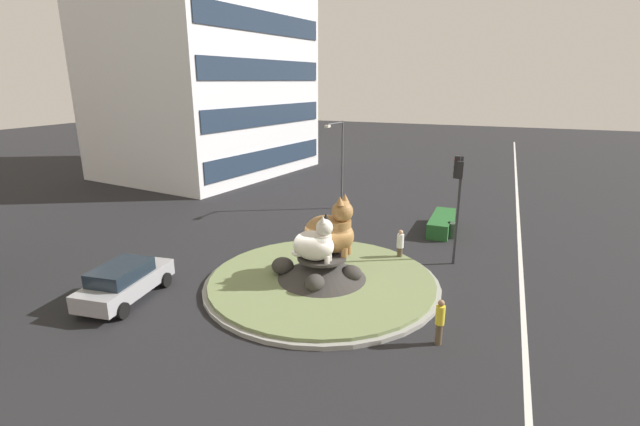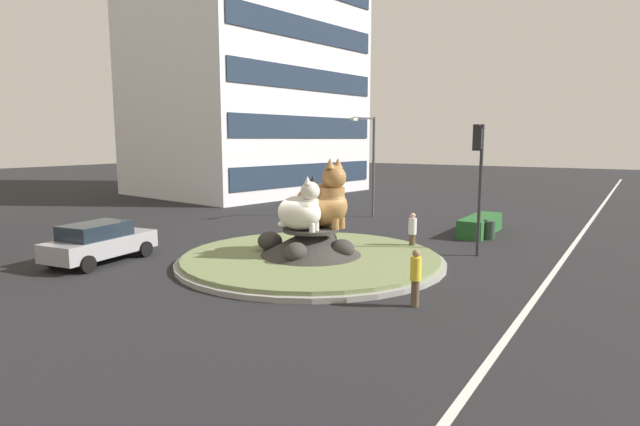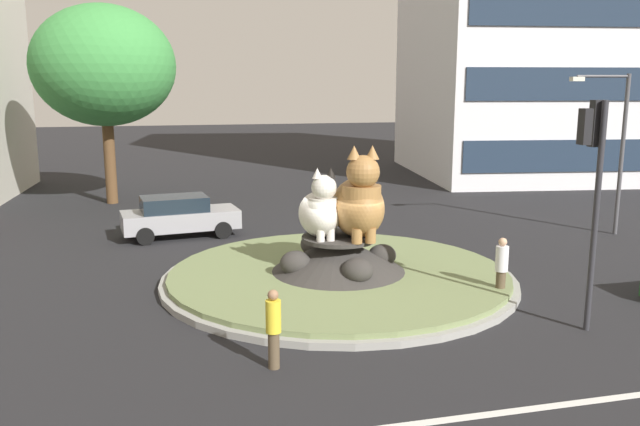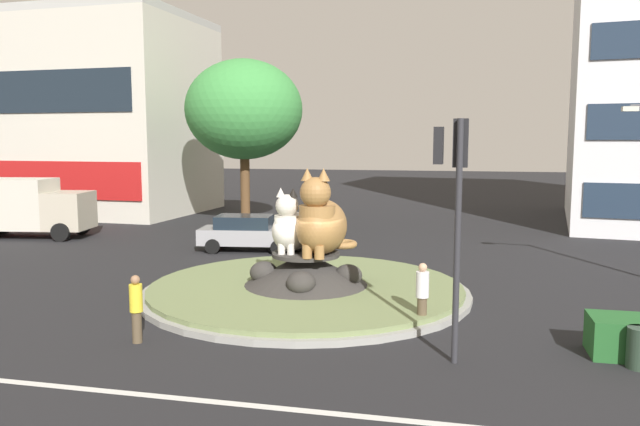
{
  "view_description": "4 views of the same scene",
  "coord_description": "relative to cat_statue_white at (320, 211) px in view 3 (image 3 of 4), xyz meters",
  "views": [
    {
      "loc": [
        -17.02,
        -6.87,
        8.73
      ],
      "look_at": [
        1.32,
        0.63,
        2.89
      ],
      "focal_mm": 25.23,
      "sensor_mm": 36.0,
      "label": 1
    },
    {
      "loc": [
        -16.41,
        -10.85,
        4.77
      ],
      "look_at": [
        -0.43,
        -0.7,
        2.06
      ],
      "focal_mm": 28.9,
      "sensor_mm": 36.0,
      "label": 2
    },
    {
      "loc": [
        -4.89,
        -17.71,
        5.68
      ],
      "look_at": [
        -0.1,
        1.89,
        1.7
      ],
      "focal_mm": 36.18,
      "sensor_mm": 36.0,
      "label": 3
    },
    {
      "loc": [
        4.66,
        -18.66,
        4.93
      ],
      "look_at": [
        0.1,
        1.59,
        2.44
      ],
      "focal_mm": 34.49,
      "sensor_mm": 36.0,
      "label": 4
    }
  ],
  "objects": [
    {
      "name": "cat_statue_white",
      "position": [
        0.0,
        0.0,
        0.0
      ],
      "size": [
        1.36,
        2.16,
        2.08
      ],
      "rotation": [
        0.0,
        0.0,
        -1.52
      ],
      "color": "silver",
      "rests_on": "roundabout_island"
    },
    {
      "name": "pedestrian_yellow_shirt",
      "position": [
        -2.34,
        -5.56,
        -1.22
      ],
      "size": [
        0.31,
        0.31,
        1.68
      ],
      "rotation": [
        0.0,
        0.0,
        3.56
      ],
      "color": "brown",
      "rests_on": "ground"
    },
    {
      "name": "traffic_light_mast",
      "position": [
        5.14,
        -5.14,
        1.8
      ],
      "size": [
        0.74,
        0.51,
        5.37
      ],
      "rotation": [
        0.0,
        0.0,
        1.51
      ],
      "color": "#2D2D33",
      "rests_on": "ground"
    },
    {
      "name": "ground_plane",
      "position": [
        0.54,
        -0.07,
        -2.12
      ],
      "size": [
        160.0,
        160.0,
        0.0
      ],
      "primitive_type": "plane",
      "color": "black"
    },
    {
      "name": "lane_centreline",
      "position": [
        0.54,
        -8.35,
        -2.12
      ],
      "size": [
        112.0,
        0.2,
        0.01
      ],
      "primitive_type": "cube",
      "color": "silver",
      "rests_on": "ground"
    },
    {
      "name": "cat_statue_tabby",
      "position": [
        1.08,
        -0.31,
        0.23
      ],
      "size": [
        1.9,
        2.74,
        2.72
      ],
      "rotation": [
        0.0,
        0.0,
        -1.67
      ],
      "color": "#9E703D",
      "rests_on": "roundabout_island"
    },
    {
      "name": "broadleaf_tree_behind_island",
      "position": [
        -6.88,
        15.08,
        4.49
      ],
      "size": [
        6.71,
        6.71,
        9.48
      ],
      "color": "brown",
      "rests_on": "ground"
    },
    {
      "name": "roundabout_island",
      "position": [
        0.53,
        -0.06,
        -1.72
      ],
      "size": [
        10.39,
        10.39,
        1.36
      ],
      "color": "gray",
      "rests_on": "ground"
    },
    {
      "name": "sedan_on_far_lane",
      "position": [
        -3.86,
        6.91,
        -1.3
      ],
      "size": [
        4.54,
        2.44,
        1.57
      ],
      "rotation": [
        0.0,
        0.0,
        0.13
      ],
      "color": "#99999E",
      "rests_on": "ground"
    },
    {
      "name": "pedestrian_white_shirt",
      "position": [
        4.36,
        -2.71,
        -1.21
      ],
      "size": [
        0.34,
        0.34,
        1.71
      ],
      "rotation": [
        0.0,
        0.0,
        2.37
      ],
      "color": "brown",
      "rests_on": "ground"
    },
    {
      "name": "streetlight_arm",
      "position": [
        12.39,
        3.37,
        1.53
      ],
      "size": [
        2.29,
        0.53,
        6.14
      ],
      "rotation": [
        0.0,
        0.0,
        2.98
      ],
      "color": "#4C4C51",
      "rests_on": "ground"
    }
  ]
}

